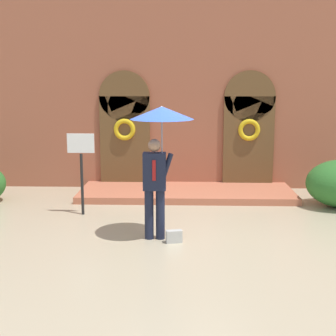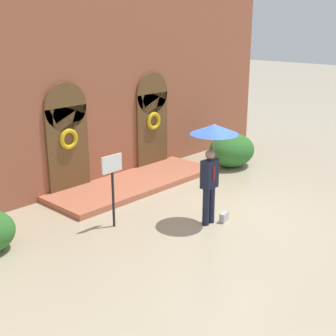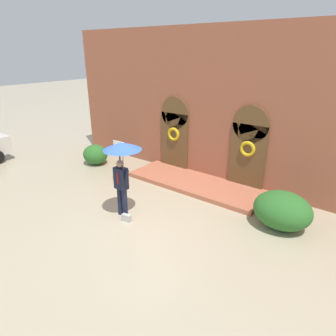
% 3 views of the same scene
% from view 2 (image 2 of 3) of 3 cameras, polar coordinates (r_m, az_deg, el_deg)
% --- Properties ---
extents(ground_plane, '(80.00, 80.00, 0.00)m').
position_cam_2_polar(ground_plane, '(11.63, 6.22, -5.67)').
color(ground_plane, tan).
extents(building_facade, '(14.00, 2.30, 5.60)m').
position_cam_2_polar(building_facade, '(13.70, -7.54, 9.51)').
color(building_facade, '#9E563D').
rests_on(building_facade, ground).
extents(person_with_umbrella, '(1.10, 1.10, 2.36)m').
position_cam_2_polar(person_with_umbrella, '(10.56, 5.52, 2.92)').
color(person_with_umbrella, '#191E33').
rests_on(person_with_umbrella, ground).
extents(handbag, '(0.30, 0.17, 0.22)m').
position_cam_2_polar(handbag, '(11.23, 6.85, -5.96)').
color(handbag, '#B7B7B2').
rests_on(handbag, ground).
extents(sign_post, '(0.56, 0.06, 1.72)m').
position_cam_2_polar(sign_post, '(10.59, -6.79, -1.32)').
color(sign_post, black).
rests_on(sign_post, ground).
extents(shrub_right, '(1.63, 1.36, 1.07)m').
position_cam_2_polar(shrub_right, '(15.32, 7.78, 2.16)').
color(shrub_right, '#2D6B28').
rests_on(shrub_right, ground).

